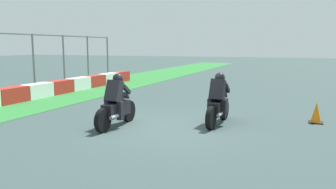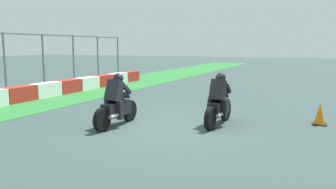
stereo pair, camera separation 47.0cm
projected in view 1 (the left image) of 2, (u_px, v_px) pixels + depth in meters
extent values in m
plane|color=#384B49|center=(164.00, 127.00, 9.52)|extent=(120.00, 120.00, 0.00)
cube|color=red|center=(11.00, 95.00, 13.42)|extent=(1.44, 0.60, 0.64)
cube|color=white|center=(37.00, 91.00, 14.78)|extent=(1.44, 0.60, 0.64)
cube|color=red|center=(60.00, 87.00, 16.13)|extent=(1.44, 0.60, 0.64)
cube|color=white|center=(78.00, 84.00, 17.48)|extent=(1.44, 0.60, 0.64)
cube|color=red|center=(94.00, 81.00, 18.83)|extent=(1.44, 0.60, 0.64)
cube|color=white|center=(108.00, 79.00, 20.18)|extent=(1.44, 0.60, 0.64)
cube|color=red|center=(120.00, 77.00, 21.53)|extent=(1.44, 0.60, 0.64)
cylinder|color=slate|center=(34.00, 63.00, 16.78)|extent=(0.10, 0.10, 2.87)
cylinder|color=slate|center=(64.00, 61.00, 18.91)|extent=(0.10, 0.10, 2.87)
cylinder|color=slate|center=(88.00, 59.00, 21.04)|extent=(0.10, 0.10, 2.87)
cylinder|color=slate|center=(108.00, 58.00, 23.17)|extent=(0.10, 0.10, 2.87)
cylinder|color=black|center=(224.00, 109.00, 10.50)|extent=(0.65, 0.17, 0.64)
cylinder|color=black|center=(211.00, 118.00, 9.23)|extent=(0.65, 0.17, 0.64)
cube|color=black|center=(218.00, 107.00, 9.84)|extent=(1.11, 0.37, 0.40)
ellipsoid|color=black|center=(219.00, 97.00, 9.89)|extent=(0.49, 0.32, 0.24)
cube|color=red|center=(213.00, 110.00, 9.38)|extent=(0.07, 0.16, 0.08)
cylinder|color=#A5A5AD|center=(220.00, 114.00, 9.48)|extent=(0.42, 0.12, 0.10)
cube|color=black|center=(218.00, 90.00, 9.67)|extent=(0.50, 0.42, 0.66)
sphere|color=black|center=(220.00, 78.00, 9.83)|extent=(0.31, 0.31, 0.30)
cube|color=#4F508D|center=(223.00, 94.00, 10.24)|extent=(0.17, 0.27, 0.23)
cube|color=black|center=(210.00, 108.00, 9.81)|extent=(0.19, 0.15, 0.52)
cube|color=black|center=(224.00, 109.00, 9.65)|extent=(0.19, 0.15, 0.52)
cube|color=black|center=(215.00, 88.00, 10.09)|extent=(0.39, 0.12, 0.31)
cube|color=black|center=(227.00, 88.00, 9.94)|extent=(0.39, 0.12, 0.31)
cylinder|color=black|center=(128.00, 111.00, 10.21)|extent=(0.64, 0.15, 0.64)
cylinder|color=black|center=(103.00, 120.00, 8.93)|extent=(0.64, 0.15, 0.64)
cube|color=black|center=(116.00, 109.00, 9.54)|extent=(1.10, 0.33, 0.40)
ellipsoid|color=black|center=(118.00, 98.00, 9.59)|extent=(0.48, 0.31, 0.24)
cube|color=red|center=(107.00, 112.00, 9.07)|extent=(0.06, 0.16, 0.08)
cylinder|color=#A5A5AD|center=(115.00, 117.00, 9.18)|extent=(0.42, 0.10, 0.10)
cube|color=black|center=(114.00, 91.00, 9.38)|extent=(0.49, 0.41, 0.66)
sphere|color=black|center=(118.00, 79.00, 9.53)|extent=(0.30, 0.30, 0.30)
cube|color=slate|center=(125.00, 95.00, 9.95)|extent=(0.16, 0.26, 0.23)
cube|color=black|center=(108.00, 109.00, 9.51)|extent=(0.18, 0.14, 0.52)
cube|color=black|center=(120.00, 110.00, 9.36)|extent=(0.18, 0.14, 0.52)
cube|color=black|center=(116.00, 89.00, 9.79)|extent=(0.39, 0.10, 0.31)
cube|color=black|center=(126.00, 89.00, 9.66)|extent=(0.39, 0.10, 0.31)
cube|color=black|center=(316.00, 122.00, 10.06)|extent=(0.40, 0.40, 0.03)
cone|color=orange|center=(316.00, 113.00, 10.02)|extent=(0.32, 0.32, 0.62)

